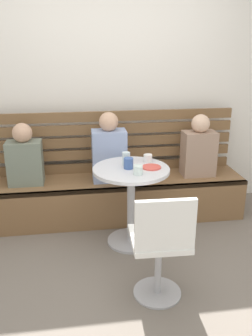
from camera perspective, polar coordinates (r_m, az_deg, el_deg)
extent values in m
plane|color=#70665B|center=(2.87, 1.00, -18.86)|extent=(8.00, 8.00, 0.00)
cube|color=silver|center=(3.89, -2.88, 14.66)|extent=(5.20, 0.10, 2.90)
cube|color=brown|center=(3.78, -1.91, -4.87)|extent=(2.70, 0.52, 0.44)
cube|color=brown|center=(3.48, -1.50, -3.50)|extent=(2.70, 0.04, 0.04)
cube|color=brown|center=(3.90, -2.36, 0.22)|extent=(2.65, 0.04, 0.10)
cube|color=brown|center=(3.85, -2.39, 2.36)|extent=(2.65, 0.04, 0.10)
cube|color=brown|center=(3.81, -2.42, 4.31)|extent=(2.65, 0.04, 0.10)
cube|color=brown|center=(3.78, -2.45, 6.30)|extent=(2.65, 0.04, 0.10)
cube|color=brown|center=(3.75, -2.48, 8.33)|extent=(2.65, 0.04, 0.10)
cylinder|color=#ADADB2|center=(3.43, 0.77, -11.54)|extent=(0.44, 0.44, 0.02)
cylinder|color=#ADADB2|center=(3.26, 0.80, -6.20)|extent=(0.07, 0.07, 0.69)
cylinder|color=silver|center=(3.12, 0.83, -0.28)|extent=(0.68, 0.68, 0.03)
cylinder|color=#ADADB2|center=(2.84, 5.02, -19.24)|extent=(0.36, 0.36, 0.02)
cylinder|color=#ADADB2|center=(2.71, 5.16, -15.67)|extent=(0.05, 0.05, 0.45)
cube|color=white|center=(2.58, 5.33, -11.23)|extent=(0.41, 0.41, 0.04)
cube|color=white|center=(2.33, 6.33, -9.14)|extent=(0.40, 0.05, 0.36)
cube|color=#8C9EC6|center=(3.58, -2.71, 1.98)|extent=(0.34, 0.22, 0.52)
sphere|color=tan|center=(3.49, -2.81, 7.41)|extent=(0.19, 0.19, 0.19)
cube|color=slate|center=(3.64, -15.87, 0.80)|extent=(0.34, 0.22, 0.44)
sphere|color=tan|center=(3.56, -16.32, 5.43)|extent=(0.19, 0.19, 0.19)
cube|color=#9E7F6B|center=(3.82, 11.55, 2.29)|extent=(0.34, 0.22, 0.47)
sphere|color=#DBB293|center=(3.73, 11.88, 6.99)|extent=(0.19, 0.19, 0.19)
cylinder|color=#3D5B9E|center=(3.09, 0.40, 0.76)|extent=(0.08, 0.08, 0.09)
cylinder|color=silver|center=(3.17, 0.04, 1.50)|extent=(0.07, 0.07, 0.12)
cylinder|color=white|center=(3.27, 3.53, 1.59)|extent=(0.08, 0.08, 0.07)
cylinder|color=silver|center=(2.96, 1.94, -0.31)|extent=(0.08, 0.08, 0.08)
cylinder|color=#DB4C42|center=(3.13, 4.08, 0.13)|extent=(0.17, 0.17, 0.01)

